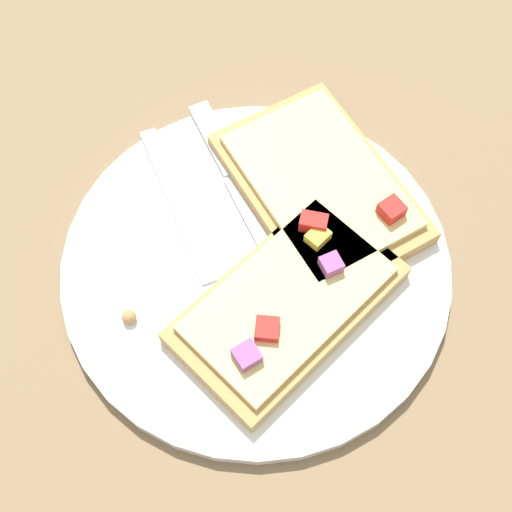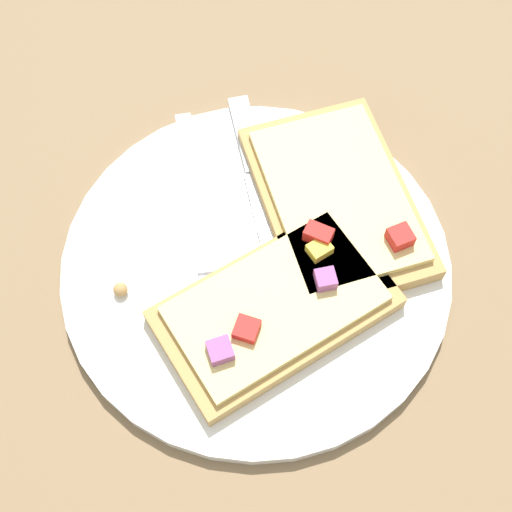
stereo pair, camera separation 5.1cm
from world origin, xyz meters
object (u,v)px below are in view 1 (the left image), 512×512
object	(u,v)px
plate	(256,266)
knife	(238,182)
fork	(203,265)
pizza_slice_main	(287,302)
pizza_slice_corner	(320,186)

from	to	relation	value
plate	knife	bearing A→B (deg)	123.34
fork	pizza_slice_main	world-z (taller)	pizza_slice_main
fork	pizza_slice_main	size ratio (longest dim) A/B	0.97
plate	knife	xyz separation A→B (m)	(-0.04, 0.06, 0.01)
pizza_slice_main	knife	bearing A→B (deg)	63.95
pizza_slice_main	pizza_slice_corner	world-z (taller)	same
plate	pizza_slice_main	xyz separation A→B (m)	(0.03, -0.03, 0.02)
knife	pizza_slice_main	bearing A→B (deg)	-5.95
fork	knife	size ratio (longest dim) A/B	1.17
knife	pizza_slice_corner	size ratio (longest dim) A/B	0.79
pizza_slice_main	fork	bearing A→B (deg)	106.95
fork	pizza_slice_corner	world-z (taller)	pizza_slice_corner
knife	plate	bearing A→B (deg)	-13.55
fork	pizza_slice_corner	xyz separation A→B (m)	(0.06, 0.09, 0.01)
plate	fork	distance (m)	0.04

